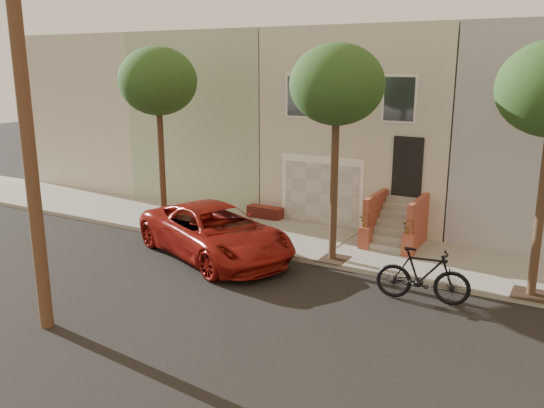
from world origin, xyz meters
The scene contains 7 objects.
ground centered at (0.00, 0.00, 0.00)m, with size 90.00×90.00×0.00m, color black.
sidewalk centered at (0.00, 5.35, 0.07)m, with size 40.00×3.70×0.15m, color gray.
house_row centered at (0.00, 11.19, 3.64)m, with size 33.10×11.70×7.00m.
tree_left centered at (-5.50, 3.90, 5.26)m, with size 2.70×2.57×6.30m.
tree_mid centered at (1.00, 3.90, 5.26)m, with size 2.70×2.57×6.30m.
pickup_truck centered at (-2.42, 2.66, 0.81)m, with size 2.68×5.81×1.61m, color maroon.
motorcycle centered at (4.11, 2.45, 0.70)m, with size 0.66×2.33×1.40m, color black.
Camera 1 is at (7.38, -10.96, 5.85)m, focal length 37.18 mm.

